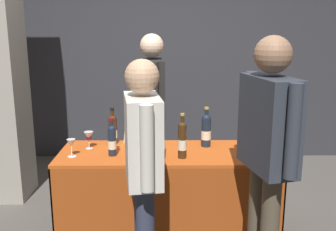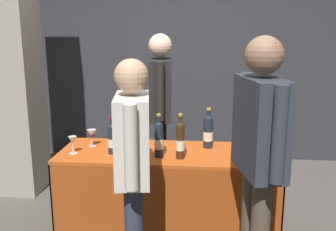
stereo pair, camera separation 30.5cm
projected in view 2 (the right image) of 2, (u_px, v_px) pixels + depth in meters
name	position (u px, v px, depth m)	size (l,w,h in m)	color
back_partition	(183.00, 64.00, 5.06)	(6.63, 0.12, 2.49)	#2D2D33
concrete_pillar	(11.00, 53.00, 3.90)	(0.46, 0.46, 2.94)	gray
tasting_table	(168.00, 179.00, 3.17)	(1.75, 0.64, 0.74)	#B74C19
featured_wine_bottle	(112.00, 138.00, 3.05)	(0.07, 0.07, 0.30)	#192333
display_bottle_0	(257.00, 131.00, 3.19)	(0.07, 0.07, 0.34)	#38230F
display_bottle_1	(180.00, 140.00, 2.93)	(0.07, 0.07, 0.35)	#38230F
display_bottle_2	(159.00, 139.00, 2.97)	(0.07, 0.07, 0.34)	#192333
display_bottle_3	(208.00, 131.00, 3.20)	(0.08, 0.08, 0.34)	#192333
display_bottle_4	(116.00, 128.00, 3.34)	(0.07, 0.07, 0.32)	#38230F
wine_glass_near_vendor	(92.00, 134.00, 3.24)	(0.08, 0.08, 0.14)	silver
wine_glass_mid	(73.00, 141.00, 3.05)	(0.07, 0.07, 0.14)	silver
brochure_stand	(132.00, 135.00, 3.32)	(0.15, 0.01, 0.15)	silver
vendor_presenter	(160.00, 101.00, 3.84)	(0.26, 0.64, 1.67)	black
taster_foreground_right	(259.00, 145.00, 2.38)	(0.31, 0.63, 1.68)	#4C4233
taster_foreground_left	(133.00, 157.00, 2.46)	(0.27, 0.60, 1.55)	#2D3347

